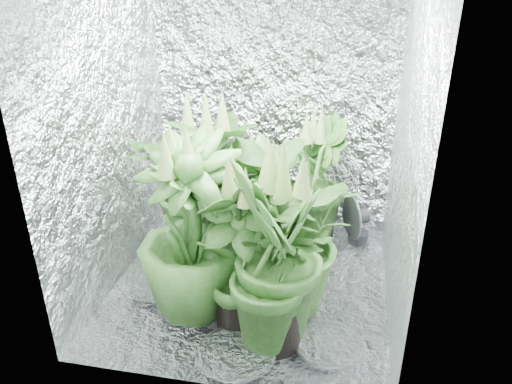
{
  "coord_description": "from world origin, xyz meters",
  "views": [
    {
      "loc": [
        0.5,
        -2.42,
        1.81
      ],
      "look_at": [
        0.03,
        0.0,
        0.62
      ],
      "focal_mm": 35.0,
      "sensor_mm": 36.0,
      "label": 1
    }
  ],
  "objects_px": {
    "plant_b": "(269,209)",
    "plant_c": "(316,183)",
    "plant_e": "(281,240)",
    "plant_f": "(239,252)",
    "plant_d": "(218,227)",
    "plant_g": "(276,259)",
    "plant_a": "(209,182)",
    "circulation_fan": "(355,223)",
    "plant_h": "(190,232)"
  },
  "relations": [
    {
      "from": "plant_a",
      "to": "circulation_fan",
      "type": "distance_m",
      "value": 1.04
    },
    {
      "from": "plant_h",
      "to": "circulation_fan",
      "type": "bearing_deg",
      "value": 46.13
    },
    {
      "from": "plant_f",
      "to": "plant_g",
      "type": "xyz_separation_m",
      "value": [
        0.21,
        -0.11,
        0.05
      ]
    },
    {
      "from": "plant_f",
      "to": "plant_a",
      "type": "bearing_deg",
      "value": 117.3
    },
    {
      "from": "plant_d",
      "to": "plant_e",
      "type": "bearing_deg",
      "value": -20.94
    },
    {
      "from": "plant_f",
      "to": "circulation_fan",
      "type": "bearing_deg",
      "value": 58.33
    },
    {
      "from": "plant_c",
      "to": "plant_d",
      "type": "relative_size",
      "value": 1.04
    },
    {
      "from": "plant_d",
      "to": "plant_g",
      "type": "distance_m",
      "value": 0.58
    },
    {
      "from": "plant_b",
      "to": "circulation_fan",
      "type": "relative_size",
      "value": 2.57
    },
    {
      "from": "plant_b",
      "to": "plant_f",
      "type": "relative_size",
      "value": 0.94
    },
    {
      "from": "plant_b",
      "to": "circulation_fan",
      "type": "bearing_deg",
      "value": 36.32
    },
    {
      "from": "plant_d",
      "to": "plant_b",
      "type": "bearing_deg",
      "value": 47.14
    },
    {
      "from": "plant_c",
      "to": "plant_g",
      "type": "bearing_deg",
      "value": -95.42
    },
    {
      "from": "plant_b",
      "to": "plant_c",
      "type": "relative_size",
      "value": 0.98
    },
    {
      "from": "plant_h",
      "to": "plant_f",
      "type": "bearing_deg",
      "value": -11.93
    },
    {
      "from": "plant_a",
      "to": "plant_c",
      "type": "height_order",
      "value": "plant_a"
    },
    {
      "from": "plant_c",
      "to": "circulation_fan",
      "type": "xyz_separation_m",
      "value": [
        0.28,
        -0.01,
        -0.27
      ]
    },
    {
      "from": "plant_c",
      "to": "plant_g",
      "type": "height_order",
      "value": "plant_g"
    },
    {
      "from": "plant_c",
      "to": "plant_e",
      "type": "relative_size",
      "value": 0.97
    },
    {
      "from": "plant_a",
      "to": "plant_h",
      "type": "xyz_separation_m",
      "value": [
        0.07,
        -0.61,
        -0.01
      ]
    },
    {
      "from": "plant_g",
      "to": "circulation_fan",
      "type": "relative_size",
      "value": 3.04
    },
    {
      "from": "plant_c",
      "to": "circulation_fan",
      "type": "relative_size",
      "value": 2.62
    },
    {
      "from": "plant_a",
      "to": "circulation_fan",
      "type": "bearing_deg",
      "value": 17.31
    },
    {
      "from": "plant_g",
      "to": "circulation_fan",
      "type": "bearing_deg",
      "value": 70.28
    },
    {
      "from": "plant_d",
      "to": "plant_f",
      "type": "height_order",
      "value": "plant_f"
    },
    {
      "from": "plant_b",
      "to": "plant_h",
      "type": "distance_m",
      "value": 0.62
    },
    {
      "from": "plant_b",
      "to": "plant_g",
      "type": "relative_size",
      "value": 0.84
    },
    {
      "from": "plant_c",
      "to": "plant_g",
      "type": "distance_m",
      "value": 1.09
    },
    {
      "from": "plant_f",
      "to": "plant_e",
      "type": "bearing_deg",
      "value": 37.67
    },
    {
      "from": "plant_d",
      "to": "plant_g",
      "type": "height_order",
      "value": "plant_g"
    },
    {
      "from": "plant_d",
      "to": "circulation_fan",
      "type": "distance_m",
      "value": 1.05
    },
    {
      "from": "plant_d",
      "to": "plant_g",
      "type": "bearing_deg",
      "value": -45.69
    },
    {
      "from": "plant_e",
      "to": "plant_g",
      "type": "bearing_deg",
      "value": -86.99
    },
    {
      "from": "circulation_fan",
      "to": "plant_c",
      "type": "bearing_deg",
      "value": 154.07
    },
    {
      "from": "plant_c",
      "to": "plant_h",
      "type": "bearing_deg",
      "value": -122.6
    },
    {
      "from": "plant_c",
      "to": "plant_e",
      "type": "height_order",
      "value": "plant_e"
    },
    {
      "from": "plant_a",
      "to": "plant_b",
      "type": "relative_size",
      "value": 1.18
    },
    {
      "from": "plant_c",
      "to": "circulation_fan",
      "type": "bearing_deg",
      "value": -2.81
    },
    {
      "from": "plant_a",
      "to": "plant_g",
      "type": "xyz_separation_m",
      "value": [
        0.55,
        -0.78,
        -0.0
      ]
    },
    {
      "from": "plant_d",
      "to": "plant_h",
      "type": "xyz_separation_m",
      "value": [
        -0.08,
        -0.24,
        0.09
      ]
    },
    {
      "from": "plant_d",
      "to": "plant_f",
      "type": "bearing_deg",
      "value": -57.17
    },
    {
      "from": "plant_e",
      "to": "plant_f",
      "type": "distance_m",
      "value": 0.24
    },
    {
      "from": "plant_a",
      "to": "plant_b",
      "type": "height_order",
      "value": "plant_a"
    },
    {
      "from": "plant_f",
      "to": "circulation_fan",
      "type": "relative_size",
      "value": 2.74
    },
    {
      "from": "plant_e",
      "to": "circulation_fan",
      "type": "height_order",
      "value": "plant_e"
    },
    {
      "from": "plant_e",
      "to": "plant_a",
      "type": "bearing_deg",
      "value": 136.12
    },
    {
      "from": "plant_a",
      "to": "plant_h",
      "type": "bearing_deg",
      "value": -83.46
    },
    {
      "from": "plant_b",
      "to": "plant_f",
      "type": "height_order",
      "value": "plant_f"
    },
    {
      "from": "plant_c",
      "to": "plant_h",
      "type": "relative_size",
      "value": 0.85
    },
    {
      "from": "plant_a",
      "to": "plant_f",
      "type": "bearing_deg",
      "value": -62.7
    }
  ]
}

